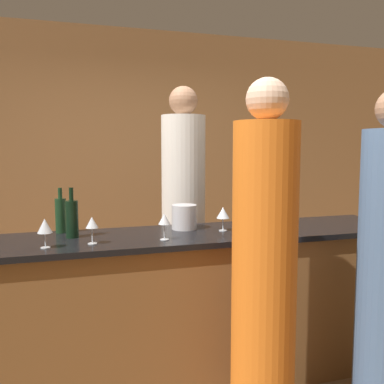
{
  "coord_description": "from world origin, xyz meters",
  "views": [
    {
      "loc": [
        -0.75,
        -2.56,
        1.53
      ],
      "look_at": [
        0.07,
        0.1,
        1.24
      ],
      "focal_mm": 40.0,
      "sensor_mm": 36.0,
      "label": 1
    }
  ],
  "objects_px": {
    "wine_bottle_1": "(61,215)",
    "ice_bucket": "(184,217)",
    "wine_bottle_0": "(72,218)",
    "guest_0": "(264,278)",
    "bartender": "(184,222)"
  },
  "relations": [
    {
      "from": "wine_bottle_1",
      "to": "ice_bucket",
      "type": "bearing_deg",
      "value": -8.34
    },
    {
      "from": "wine_bottle_0",
      "to": "guest_0",
      "type": "bearing_deg",
      "value": -38.83
    },
    {
      "from": "wine_bottle_0",
      "to": "ice_bucket",
      "type": "relative_size",
      "value": 1.83
    },
    {
      "from": "wine_bottle_1",
      "to": "guest_0",
      "type": "bearing_deg",
      "value": -42.98
    },
    {
      "from": "wine_bottle_0",
      "to": "wine_bottle_1",
      "type": "height_order",
      "value": "wine_bottle_0"
    },
    {
      "from": "wine_bottle_1",
      "to": "ice_bucket",
      "type": "distance_m",
      "value": 0.79
    },
    {
      "from": "guest_0",
      "to": "wine_bottle_1",
      "type": "distance_m",
      "value": 1.35
    },
    {
      "from": "wine_bottle_1",
      "to": "ice_bucket",
      "type": "relative_size",
      "value": 1.73
    },
    {
      "from": "wine_bottle_1",
      "to": "ice_bucket",
      "type": "height_order",
      "value": "wine_bottle_1"
    },
    {
      "from": "bartender",
      "to": "ice_bucket",
      "type": "distance_m",
      "value": 0.57
    },
    {
      "from": "wine_bottle_0",
      "to": "wine_bottle_1",
      "type": "relative_size",
      "value": 1.06
    },
    {
      "from": "wine_bottle_0",
      "to": "wine_bottle_1",
      "type": "xyz_separation_m",
      "value": [
        -0.06,
        0.18,
        -0.0
      ]
    },
    {
      "from": "bartender",
      "to": "ice_bucket",
      "type": "bearing_deg",
      "value": 74.43
    },
    {
      "from": "guest_0",
      "to": "wine_bottle_0",
      "type": "height_order",
      "value": "guest_0"
    },
    {
      "from": "wine_bottle_0",
      "to": "bartender",
      "type": "bearing_deg",
      "value": 34.59
    }
  ]
}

